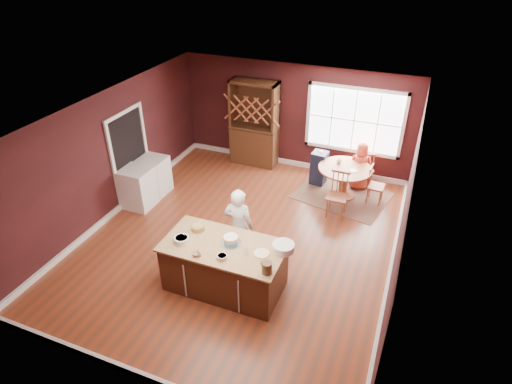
% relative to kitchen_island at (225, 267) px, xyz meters
% --- Properties ---
extents(room_shell, '(7.00, 7.00, 7.00)m').
position_rel_kitchen_island_xyz_m(room_shell, '(-0.29, 1.36, 0.91)').
color(room_shell, brown).
rests_on(room_shell, ground).
extents(window, '(2.36, 0.10, 1.66)m').
position_rel_kitchen_island_xyz_m(window, '(1.21, 4.83, 1.06)').
color(window, white).
rests_on(window, room_shell).
extents(doorway, '(0.08, 1.26, 2.13)m').
position_rel_kitchen_island_xyz_m(doorway, '(-3.26, 1.96, 0.59)').
color(doorway, white).
rests_on(doorway, room_shell).
extents(kitchen_island, '(2.07, 1.09, 0.92)m').
position_rel_kitchen_island_xyz_m(kitchen_island, '(0.00, 0.00, 0.00)').
color(kitchen_island, '#412911').
rests_on(kitchen_island, ground).
extents(dining_table, '(1.23, 1.23, 0.75)m').
position_rel_kitchen_island_xyz_m(dining_table, '(1.29, 3.78, 0.10)').
color(dining_table, brown).
rests_on(dining_table, ground).
extents(baker, '(0.60, 0.42, 1.55)m').
position_rel_kitchen_island_xyz_m(baker, '(-0.07, 0.78, 0.33)').
color(baker, silver).
rests_on(baker, ground).
extents(layer_cake, '(0.34, 0.34, 0.14)m').
position_rel_kitchen_island_xyz_m(layer_cake, '(0.09, 0.10, 0.55)').
color(layer_cake, white).
rests_on(layer_cake, kitchen_island).
extents(bowl_blue, '(0.25, 0.25, 0.10)m').
position_rel_kitchen_island_xyz_m(bowl_blue, '(-0.69, -0.18, 0.53)').
color(bowl_blue, white).
rests_on(bowl_blue, kitchen_island).
extents(bowl_yellow, '(0.23, 0.23, 0.09)m').
position_rel_kitchen_island_xyz_m(bowl_yellow, '(-0.60, 0.22, 0.52)').
color(bowl_yellow, olive).
rests_on(bowl_yellow, kitchen_island).
extents(bowl_pink, '(0.14, 0.14, 0.05)m').
position_rel_kitchen_island_xyz_m(bowl_pink, '(-0.29, -0.40, 0.51)').
color(bowl_pink, white).
rests_on(bowl_pink, kitchen_island).
extents(bowl_olive, '(0.17, 0.17, 0.06)m').
position_rel_kitchen_island_xyz_m(bowl_olive, '(0.12, -0.31, 0.51)').
color(bowl_olive, beige).
rests_on(bowl_olive, kitchen_island).
extents(drinking_glass, '(0.08, 0.08, 0.15)m').
position_rel_kitchen_island_xyz_m(drinking_glass, '(0.45, -0.09, 0.56)').
color(drinking_glass, white).
rests_on(drinking_glass, kitchen_island).
extents(dinner_plate, '(0.26, 0.26, 0.02)m').
position_rel_kitchen_island_xyz_m(dinner_plate, '(0.67, 0.03, 0.49)').
color(dinner_plate, beige).
rests_on(dinner_plate, kitchen_island).
extents(white_tub, '(0.37, 0.37, 0.13)m').
position_rel_kitchen_island_xyz_m(white_tub, '(0.97, 0.25, 0.54)').
color(white_tub, silver).
rests_on(white_tub, kitchen_island).
extents(stoneware_crock, '(0.16, 0.16, 0.20)m').
position_rel_kitchen_island_xyz_m(stoneware_crock, '(0.91, -0.36, 0.58)').
color(stoneware_crock, '#522F22').
rests_on(stoneware_crock, kitchen_island).
extents(toy_figurine, '(0.05, 0.05, 0.09)m').
position_rel_kitchen_island_xyz_m(toy_figurine, '(0.77, -0.20, 0.52)').
color(toy_figurine, gold).
rests_on(toy_figurine, kitchen_island).
extents(rug, '(2.34, 1.99, 0.01)m').
position_rel_kitchen_island_xyz_m(rug, '(1.29, 3.78, -0.43)').
color(rug, brown).
rests_on(rug, ground).
extents(chair_east, '(0.38, 0.40, 0.90)m').
position_rel_kitchen_island_xyz_m(chair_east, '(2.03, 3.79, 0.01)').
color(chair_east, brown).
rests_on(chair_east, ground).
extents(chair_south, '(0.44, 0.42, 1.04)m').
position_rel_kitchen_island_xyz_m(chair_south, '(1.32, 2.91, 0.08)').
color(chair_south, brown).
rests_on(chair_south, ground).
extents(chair_north, '(0.48, 0.47, 0.92)m').
position_rel_kitchen_island_xyz_m(chair_north, '(1.65, 4.54, 0.02)').
color(chair_north, brown).
rests_on(chair_north, ground).
extents(seated_woman, '(0.64, 0.48, 1.20)m').
position_rel_kitchen_island_xyz_m(seated_woman, '(1.56, 4.31, 0.16)').
color(seated_woman, '#D64D35').
rests_on(seated_woman, ground).
extents(high_chair, '(0.39, 0.39, 0.88)m').
position_rel_kitchen_island_xyz_m(high_chair, '(0.60, 4.15, 0.00)').
color(high_chair, black).
rests_on(high_chair, ground).
extents(toddler, '(0.18, 0.14, 0.26)m').
position_rel_kitchen_island_xyz_m(toddler, '(0.54, 4.13, 0.37)').
color(toddler, '#8CA5BF').
rests_on(toddler, high_chair).
extents(table_plate, '(0.19, 0.19, 0.01)m').
position_rel_kitchen_island_xyz_m(table_plate, '(1.50, 3.70, 0.32)').
color(table_plate, beige).
rests_on(table_plate, dining_table).
extents(table_cup, '(0.12, 0.12, 0.09)m').
position_rel_kitchen_island_xyz_m(table_cup, '(1.10, 3.96, 0.36)').
color(table_cup, silver).
rests_on(table_cup, dining_table).
extents(hutch, '(1.23, 0.51, 2.25)m').
position_rel_kitchen_island_xyz_m(hutch, '(-1.29, 4.58, 0.69)').
color(hutch, '#372211').
rests_on(hutch, ground).
extents(washer, '(0.64, 0.62, 0.93)m').
position_rel_kitchen_island_xyz_m(washer, '(-2.93, 1.64, 0.03)').
color(washer, white).
rests_on(washer, ground).
extents(dryer, '(0.62, 0.60, 0.90)m').
position_rel_kitchen_island_xyz_m(dryer, '(-2.93, 2.28, 0.01)').
color(dryer, white).
rests_on(dryer, ground).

